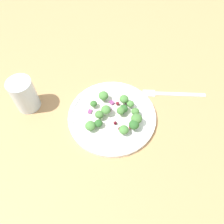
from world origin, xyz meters
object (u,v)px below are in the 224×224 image
(broccoli_floret_1, at_px, (99,115))
(fork, at_px, (170,94))
(broccoli_floret_0, at_px, (130,104))
(water_glass, at_px, (24,95))
(broccoli_floret_2, at_px, (98,123))
(plate, at_px, (112,116))

(broccoli_floret_1, bearing_deg, fork, 38.99)
(broccoli_floret_1, bearing_deg, broccoli_floret_0, 38.93)
(broccoli_floret_0, distance_m, water_glass, 0.29)
(broccoli_floret_1, distance_m, broccoli_floret_2, 0.02)
(broccoli_floret_1, height_order, broccoli_floret_2, broccoli_floret_1)
(broccoli_floret_2, height_order, water_glass, water_glass)
(broccoli_floret_0, bearing_deg, broccoli_floret_2, -129.30)
(plate, distance_m, broccoli_floret_2, 0.05)
(broccoli_floret_1, xyz_separation_m, broccoli_floret_2, (0.00, -0.02, -0.00))
(fork, distance_m, water_glass, 0.42)
(broccoli_floret_1, bearing_deg, plate, 33.22)
(broccoli_floret_2, xyz_separation_m, fork, (0.17, 0.17, -0.02))
(broccoli_floret_1, xyz_separation_m, fork, (0.18, 0.14, -0.03))
(broccoli_floret_2, distance_m, fork, 0.24)
(broccoli_floret_0, relative_size, fork, 0.11)
(broccoli_floret_1, height_order, water_glass, water_glass)
(plate, relative_size, broccoli_floret_1, 10.24)
(fork, height_order, water_glass, water_glass)
(fork, bearing_deg, water_glass, -159.77)
(plate, bearing_deg, broccoli_floret_0, 42.48)
(broccoli_floret_0, bearing_deg, plate, -137.52)
(water_glass, bearing_deg, fork, 20.23)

